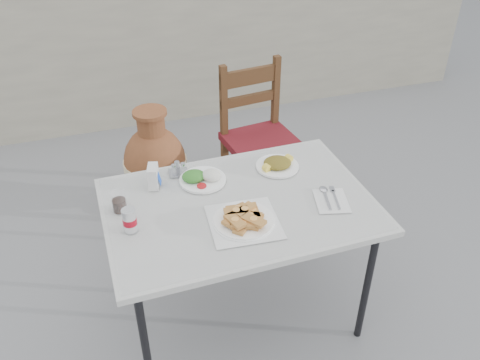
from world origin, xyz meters
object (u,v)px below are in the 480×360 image
object	(u,v)px
cafe_table	(239,212)
cola_glass	(119,203)
salad_chopped_plate	(277,164)
pide_plate	(244,217)
terracotta_urn	(155,164)
napkin_holder	(153,176)
soda_can	(130,220)
chair	(259,138)
salad_rice_plate	(202,177)
condiment_caddy	(178,170)

from	to	relation	value
cafe_table	cola_glass	size ratio (longest dim) A/B	12.67
salad_chopped_plate	pide_plate	bearing A→B (deg)	-129.54
terracotta_urn	napkin_holder	bearing A→B (deg)	-97.91
soda_can	chair	bearing A→B (deg)	45.59
salad_chopped_plate	terracotta_urn	size ratio (longest dim) A/B	0.30
napkin_holder	chair	xyz separation A→B (m)	(0.79, 0.67, -0.30)
cafe_table	napkin_holder	size ratio (longest dim) A/B	11.28
terracotta_urn	pide_plate	bearing A→B (deg)	-80.35
salad_rice_plate	cola_glass	bearing A→B (deg)	-164.81
soda_can	salad_rice_plate	bearing A→B (deg)	34.54
cafe_table	pide_plate	size ratio (longest dim) A/B	3.81
napkin_holder	chair	distance (m)	1.08
salad_chopped_plate	chair	size ratio (longest dim) A/B	0.22
salad_rice_plate	terracotta_urn	size ratio (longest dim) A/B	0.31
cafe_table	chair	world-z (taller)	chair
cafe_table	terracotta_urn	bearing A→B (deg)	102.03
salad_chopped_plate	terracotta_urn	bearing A→B (deg)	120.54
soda_can	cafe_table	bearing A→B (deg)	4.61
pide_plate	condiment_caddy	size ratio (longest dim) A/B	3.24
pide_plate	salad_chopped_plate	world-z (taller)	pide_plate
napkin_holder	cafe_table	bearing A→B (deg)	-21.24
napkin_holder	pide_plate	bearing A→B (deg)	-35.55
chair	terracotta_urn	distance (m)	0.72
cafe_table	chair	xyz separation A→B (m)	(0.44, 0.92, -0.19)
condiment_caddy	terracotta_urn	world-z (taller)	condiment_caddy
cafe_table	condiment_caddy	distance (m)	0.40
salad_chopped_plate	condiment_caddy	size ratio (longest dim) A/B	2.18
soda_can	condiment_caddy	world-z (taller)	soda_can
napkin_holder	terracotta_urn	bearing A→B (deg)	97.02
pide_plate	napkin_holder	distance (m)	0.52
condiment_caddy	cola_glass	bearing A→B (deg)	-146.20
salad_chopped_plate	soda_can	world-z (taller)	soda_can
salad_chopped_plate	soda_can	bearing A→B (deg)	-161.18
pide_plate	chair	xyz separation A→B (m)	(0.46, 1.06, -0.27)
chair	salad_rice_plate	bearing A→B (deg)	-135.72
condiment_caddy	chair	distance (m)	0.93
pide_plate	salad_rice_plate	world-z (taller)	pide_plate
pide_plate	napkin_holder	xyz separation A→B (m)	(-0.33, 0.40, 0.03)
salad_rice_plate	chair	bearing A→B (deg)	51.36
soda_can	cola_glass	distance (m)	0.16
salad_rice_plate	condiment_caddy	size ratio (longest dim) A/B	2.29
cola_glass	condiment_caddy	size ratio (longest dim) A/B	0.98
cola_glass	terracotta_urn	distance (m)	1.13
cola_glass	chair	bearing A→B (deg)	39.83
cola_glass	condiment_caddy	world-z (taller)	cola_glass
cafe_table	salad_chopped_plate	size ratio (longest dim) A/B	5.66
salad_rice_plate	soda_can	distance (m)	0.47
salad_rice_plate	salad_chopped_plate	xyz separation A→B (m)	(0.40, 0.00, -0.00)
salad_chopped_plate	chair	world-z (taller)	chair
soda_can	terracotta_urn	size ratio (longest dim) A/B	0.15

